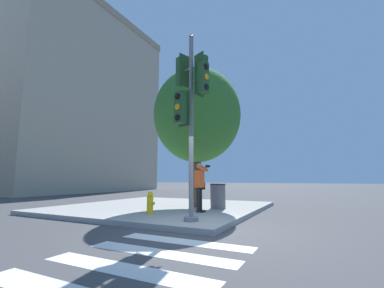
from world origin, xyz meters
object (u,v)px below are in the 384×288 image
at_px(fire_hydrant, 150,203).
at_px(trash_bin, 218,196).
at_px(street_tree, 197,115).
at_px(traffic_signal_pole, 192,96).
at_px(person_photographer, 200,183).

distance_m(fire_hydrant, trash_bin, 2.87).
bearing_deg(trash_bin, street_tree, 78.44).
distance_m(traffic_signal_pole, fire_hydrant, 3.79).
height_order(traffic_signal_pole, street_tree, street_tree).
height_order(street_tree, trash_bin, street_tree).
bearing_deg(trash_bin, fire_hydrant, 149.43).
bearing_deg(person_photographer, trash_bin, -7.78).
relative_size(traffic_signal_pole, fire_hydrant, 7.50).
relative_size(person_photographer, trash_bin, 1.78).
xyz_separation_m(person_photographer, trash_bin, (1.29, -0.18, -0.54)).
relative_size(traffic_signal_pole, street_tree, 0.91).
xyz_separation_m(traffic_signal_pole, fire_hydrant, (0.70, 1.91, -3.20)).
xyz_separation_m(traffic_signal_pole, street_tree, (3.37, 1.45, 0.34)).
xyz_separation_m(person_photographer, fire_hydrant, (-1.18, 1.28, -0.66)).
bearing_deg(fire_hydrant, street_tree, -9.74).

